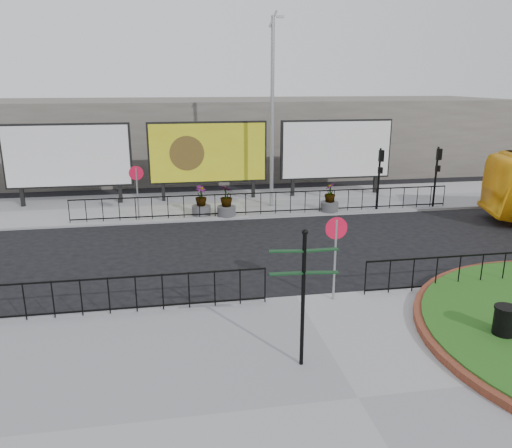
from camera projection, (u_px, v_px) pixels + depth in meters
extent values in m
plane|color=black|center=(296.00, 300.00, 14.75)|extent=(90.00, 90.00, 0.00)
cube|color=gray|center=(358.00, 400.00, 10.00)|extent=(30.00, 10.00, 0.12)
cube|color=gray|center=(239.00, 203.00, 26.10)|extent=(44.00, 6.00, 0.12)
cylinder|color=gray|center=(137.00, 194.00, 22.46)|extent=(0.07, 0.07, 2.40)
cylinder|color=red|center=(136.00, 173.00, 22.20)|extent=(0.64, 0.03, 0.64)
cylinder|color=white|center=(136.00, 173.00, 22.22)|extent=(0.50, 0.03, 0.50)
cylinder|color=gray|center=(335.00, 260.00, 14.17)|extent=(0.07, 0.07, 2.40)
cylinder|color=red|center=(336.00, 228.00, 13.91)|extent=(0.64, 0.03, 0.64)
cylinder|color=white|center=(336.00, 228.00, 13.93)|extent=(0.50, 0.03, 0.50)
cube|color=black|center=(22.00, 196.00, 25.09)|extent=(0.18, 0.18, 1.00)
cube|color=black|center=(120.00, 193.00, 25.88)|extent=(0.18, 0.18, 1.00)
cube|color=black|center=(68.00, 156.00, 24.93)|extent=(6.20, 0.25, 3.20)
cube|color=silver|center=(67.00, 156.00, 24.78)|extent=(6.00, 0.06, 3.00)
cube|color=black|center=(163.00, 191.00, 26.24)|extent=(0.18, 0.18, 1.00)
cube|color=black|center=(253.00, 188.00, 27.04)|extent=(0.18, 0.18, 1.00)
cube|color=black|center=(208.00, 152.00, 26.09)|extent=(6.20, 0.25, 3.20)
cube|color=#B9C71C|center=(208.00, 153.00, 25.93)|extent=(6.00, 0.06, 3.00)
cube|color=black|center=(293.00, 187.00, 27.40)|extent=(0.18, 0.18, 1.00)
cube|color=black|center=(375.00, 184.00, 28.19)|extent=(0.18, 0.18, 1.00)
cube|color=black|center=(336.00, 149.00, 27.24)|extent=(6.20, 0.25, 3.20)
cube|color=silver|center=(337.00, 150.00, 27.09)|extent=(6.00, 0.06, 3.00)
cylinder|color=gray|center=(272.00, 115.00, 24.13)|extent=(0.18, 0.18, 9.00)
cylinder|color=gray|center=(273.00, 19.00, 22.93)|extent=(0.43, 0.10, 0.77)
cube|color=gray|center=(280.00, 17.00, 22.96)|extent=(0.35, 0.15, 0.12)
cylinder|color=black|center=(379.00, 179.00, 24.27)|extent=(0.10, 0.10, 3.00)
cube|color=black|center=(381.00, 156.00, 23.84)|extent=(0.22, 0.18, 0.55)
cube|color=black|center=(380.00, 170.00, 24.04)|extent=(0.20, 0.16, 0.30)
cylinder|color=black|center=(436.00, 177.00, 24.77)|extent=(0.10, 0.10, 3.00)
cube|color=black|center=(439.00, 154.00, 24.34)|extent=(0.22, 0.18, 0.55)
cube|color=black|center=(438.00, 169.00, 24.53)|extent=(0.20, 0.16, 0.30)
cube|color=#6B655E|center=(219.00, 136.00, 34.89)|extent=(40.00, 10.00, 5.00)
cylinder|color=black|center=(303.00, 302.00, 10.77)|extent=(0.09, 0.09, 3.05)
sphere|color=black|center=(305.00, 232.00, 10.33)|extent=(0.13, 0.13, 0.13)
cube|color=#0E3316|center=(286.00, 251.00, 10.43)|extent=(0.73, 0.23, 0.03)
cube|color=#0E3316|center=(322.00, 250.00, 10.51)|extent=(0.72, 0.14, 0.03)
cube|color=#0E3316|center=(286.00, 274.00, 10.53)|extent=(0.72, 0.16, 0.03)
cube|color=#0E3316|center=(322.00, 272.00, 10.59)|extent=(0.73, 0.23, 0.03)
cylinder|color=black|center=(504.00, 326.00, 12.00)|extent=(0.52, 0.52, 0.87)
cylinder|color=black|center=(507.00, 308.00, 11.88)|extent=(0.56, 0.56, 0.06)
cylinder|color=#4C4C4F|center=(201.00, 210.00, 23.51)|extent=(0.88, 0.88, 0.46)
imported|color=#184312|center=(201.00, 196.00, 23.31)|extent=(0.75, 0.75, 0.95)
cylinder|color=#4C4C4F|center=(226.00, 211.00, 23.39)|extent=(0.87, 0.87, 0.45)
imported|color=#184312|center=(226.00, 196.00, 23.19)|extent=(0.80, 0.80, 1.01)
cylinder|color=#4C4C4F|center=(329.00, 206.00, 24.22)|extent=(0.87, 0.87, 0.45)
imported|color=#184312|center=(330.00, 193.00, 24.03)|extent=(0.59, 0.59, 0.92)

